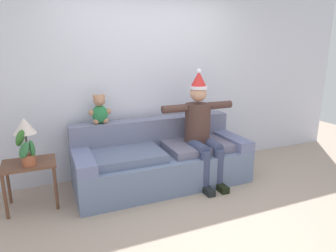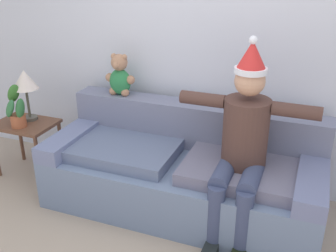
{
  "view_description": "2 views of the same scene",
  "coord_description": "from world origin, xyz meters",
  "px_view_note": "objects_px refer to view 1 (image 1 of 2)",
  "views": [
    {
      "loc": [
        -1.35,
        -2.42,
        1.74
      ],
      "look_at": [
        0.04,
        0.85,
        0.81
      ],
      "focal_mm": 31.28,
      "sensor_mm": 36.0,
      "label": 1
    },
    {
      "loc": [
        0.94,
        -1.78,
        2.02
      ],
      "look_at": [
        -0.11,
        0.91,
        0.75
      ],
      "focal_mm": 42.55,
      "sensor_mm": 36.0,
      "label": 2
    }
  ],
  "objects_px": {
    "person_seated": "(201,127)",
    "teddy_bear": "(100,110)",
    "side_table": "(30,170)",
    "table_lamp": "(25,128)",
    "couch": "(161,159)",
    "potted_plant": "(27,152)"
  },
  "relations": [
    {
      "from": "teddy_bear",
      "to": "side_table",
      "type": "xyz_separation_m",
      "value": [
        -0.87,
        -0.33,
        -0.54
      ]
    },
    {
      "from": "couch",
      "to": "potted_plant",
      "type": "height_order",
      "value": "potted_plant"
    },
    {
      "from": "couch",
      "to": "teddy_bear",
      "type": "relative_size",
      "value": 5.92
    },
    {
      "from": "side_table",
      "to": "couch",
      "type": "bearing_deg",
      "value": 1.36
    },
    {
      "from": "couch",
      "to": "table_lamp",
      "type": "bearing_deg",
      "value": 178.36
    },
    {
      "from": "table_lamp",
      "to": "potted_plant",
      "type": "xyz_separation_m",
      "value": [
        0.0,
        -0.17,
        -0.22
      ]
    },
    {
      "from": "person_seated",
      "to": "side_table",
      "type": "height_order",
      "value": "person_seated"
    },
    {
      "from": "person_seated",
      "to": "side_table",
      "type": "distance_m",
      "value": 2.12
    },
    {
      "from": "side_table",
      "to": "table_lamp",
      "type": "relative_size",
      "value": 1.14
    },
    {
      "from": "person_seated",
      "to": "potted_plant",
      "type": "xyz_separation_m",
      "value": [
        -2.09,
        0.04,
        -0.07
      ]
    },
    {
      "from": "side_table",
      "to": "table_lamp",
      "type": "distance_m",
      "value": 0.47
    },
    {
      "from": "table_lamp",
      "to": "potted_plant",
      "type": "bearing_deg",
      "value": -88.52
    },
    {
      "from": "potted_plant",
      "to": "table_lamp",
      "type": "bearing_deg",
      "value": 91.48
    },
    {
      "from": "person_seated",
      "to": "teddy_bear",
      "type": "xyz_separation_m",
      "value": [
        -1.23,
        0.45,
        0.23
      ]
    },
    {
      "from": "couch",
      "to": "table_lamp",
      "type": "distance_m",
      "value": 1.7
    },
    {
      "from": "teddy_bear",
      "to": "side_table",
      "type": "distance_m",
      "value": 1.07
    },
    {
      "from": "person_seated",
      "to": "side_table",
      "type": "relative_size",
      "value": 2.69
    },
    {
      "from": "person_seated",
      "to": "side_table",
      "type": "bearing_deg",
      "value": 176.5
    },
    {
      "from": "teddy_bear",
      "to": "side_table",
      "type": "height_order",
      "value": "teddy_bear"
    },
    {
      "from": "side_table",
      "to": "potted_plant",
      "type": "xyz_separation_m",
      "value": [
        0.0,
        -0.09,
        0.24
      ]
    },
    {
      "from": "teddy_bear",
      "to": "table_lamp",
      "type": "xyz_separation_m",
      "value": [
        -0.87,
        -0.24,
        -0.08
      ]
    },
    {
      "from": "teddy_bear",
      "to": "person_seated",
      "type": "bearing_deg",
      "value": -20.36
    }
  ]
}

